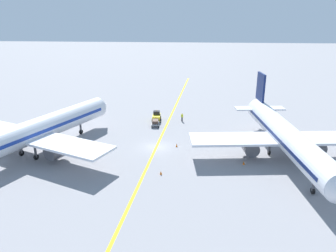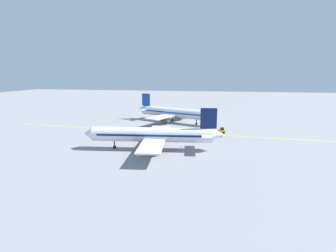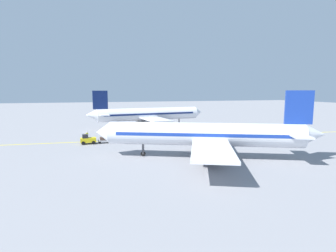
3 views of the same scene
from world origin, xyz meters
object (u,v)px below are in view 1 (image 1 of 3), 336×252
baggage_cart_trailing (155,122)px  traffic_cone_mid_apron (177,145)px  baggage_tug_white (156,117)px  traffic_cone_far_edge (161,173)px  airplane_adjacent_stand (34,132)px  traffic_cone_by_wingtip (244,163)px  airplane_at_gate (285,136)px  traffic_cone_near_nose (255,141)px  ground_crew_worker (182,117)px

baggage_cart_trailing → traffic_cone_mid_apron: size_ratio=4.83×
baggage_tug_white → traffic_cone_far_edge: 23.53m
baggage_cart_trailing → airplane_adjacent_stand: bearing=40.8°
baggage_tug_white → traffic_cone_by_wingtip: (-14.90, 19.26, -0.63)m
airplane_adjacent_stand → baggage_tug_white: airplane_adjacent_stand is taller
airplane_at_gate → traffic_cone_mid_apron: (16.23, -3.50, -3.43)m
baggage_tug_white → traffic_cone_mid_apron: baggage_tug_white is taller
airplane_at_gate → airplane_adjacent_stand: size_ratio=1.05×
baggage_tug_white → baggage_cart_trailing: (-0.14, 3.30, -0.14)m
baggage_cart_trailing → baggage_tug_white: bearing=-87.5°
baggage_tug_white → traffic_cone_by_wingtip: baggage_tug_white is taller
baggage_cart_trailing → traffic_cone_far_edge: baggage_cart_trailing is taller
traffic_cone_by_wingtip → traffic_cone_far_edge: (11.73, 4.05, 0.00)m
traffic_cone_far_edge → traffic_cone_near_nose: bearing=-139.0°
traffic_cone_near_nose → traffic_cone_by_wingtip: (3.20, 8.93, 0.00)m
traffic_cone_mid_apron → traffic_cone_near_nose: bearing=-167.1°
airplane_adjacent_stand → traffic_cone_far_edge: size_ratio=61.49×
traffic_cone_near_nose → traffic_cone_far_edge: bearing=41.0°
ground_crew_worker → traffic_cone_mid_apron: 13.53m
baggage_tug_white → traffic_cone_mid_apron: bearing=109.8°
baggage_cart_trailing → traffic_cone_mid_apron: baggage_cart_trailing is taller
airplane_adjacent_stand → ground_crew_worker: 28.61m
airplane_adjacent_stand → baggage_cart_trailing: airplane_adjacent_stand is taller
airplane_adjacent_stand → baggage_cart_trailing: 22.58m
airplane_at_gate → traffic_cone_by_wingtip: size_ratio=64.62×
traffic_cone_by_wingtip → baggage_cart_trailing: bearing=-47.2°
airplane_adjacent_stand → baggage_cart_trailing: (-16.96, -14.62, -2.95)m
airplane_adjacent_stand → baggage_tug_white: (-16.82, -17.91, -2.81)m
baggage_tug_white → baggage_cart_trailing: baggage_tug_white is taller
traffic_cone_mid_apron → airplane_at_gate: bearing=167.8°
traffic_cone_near_nose → traffic_cone_far_edge: same height
airplane_at_gate → airplane_adjacent_stand: same height
ground_crew_worker → traffic_cone_near_nose: size_ratio=3.05×
ground_crew_worker → traffic_cone_far_edge: ground_crew_worker is taller
baggage_cart_trailing → ground_crew_worker: size_ratio=1.58×
baggage_tug_white → traffic_cone_near_nose: 20.85m
baggage_tug_white → traffic_cone_by_wingtip: size_ratio=5.57×
baggage_tug_white → baggage_cart_trailing: 3.30m
airplane_adjacent_stand → traffic_cone_near_nose: airplane_adjacent_stand is taller
baggage_cart_trailing → traffic_cone_near_nose: baggage_cart_trailing is taller
airplane_at_gate → traffic_cone_by_wingtip: airplane_at_gate is taller
traffic_cone_by_wingtip → airplane_at_gate: bearing=-158.8°
baggage_tug_white → traffic_cone_mid_apron: (-4.81, 13.38, -0.63)m
airplane_at_gate → ground_crew_worker: size_ratio=21.16×
baggage_tug_white → ground_crew_worker: bearing=-178.5°
airplane_at_gate → baggage_tug_white: size_ratio=11.61×
airplane_at_gate → ground_crew_worker: 23.41m
airplane_at_gate → baggage_cart_trailing: size_ratio=13.37×
traffic_cone_by_wingtip → baggage_tug_white: bearing=-52.3°
ground_crew_worker → traffic_cone_by_wingtip: ground_crew_worker is taller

